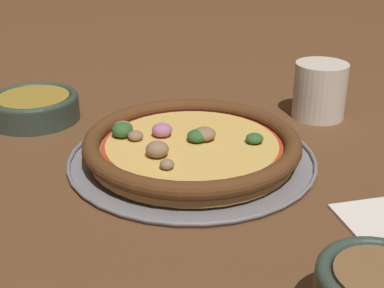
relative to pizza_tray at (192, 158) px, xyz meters
name	(u,v)px	position (x,y,z in m)	size (l,w,h in m)	color
ground_plane	(192,161)	(0.00, 0.00, 0.00)	(3.00, 3.00, 0.00)	brown
pizza_tray	(192,158)	(0.00, 0.00, 0.00)	(0.33, 0.33, 0.01)	gray
pizza	(191,144)	(0.00, 0.00, 0.02)	(0.29, 0.29, 0.04)	#BC7F42
bowl_near	(34,106)	(-0.25, -0.15, 0.02)	(0.14, 0.14, 0.04)	#334238
drinking_cup	(320,90)	(-0.05, 0.26, 0.04)	(0.08, 0.08, 0.09)	silver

